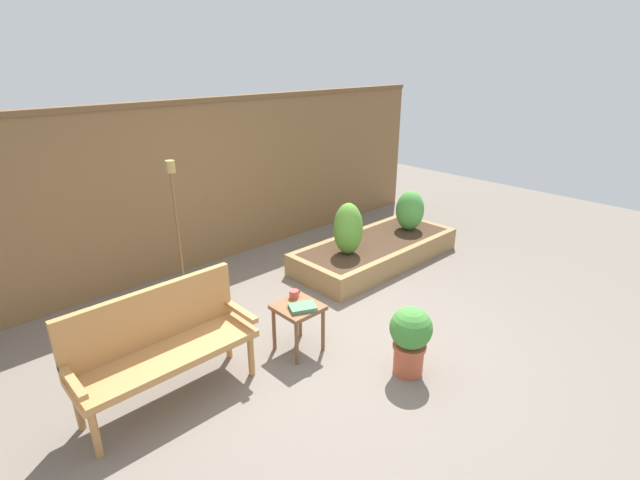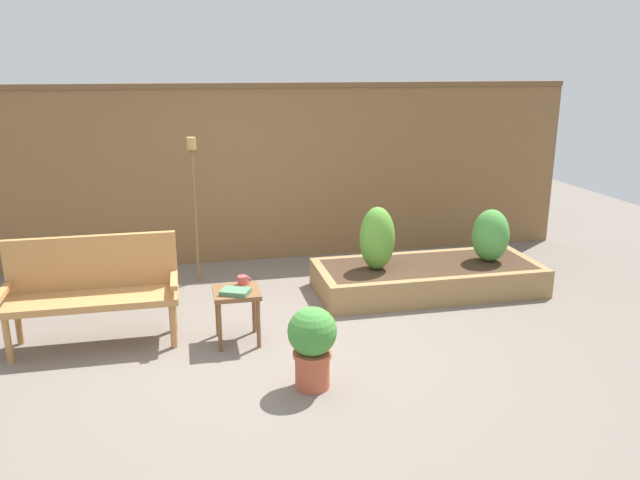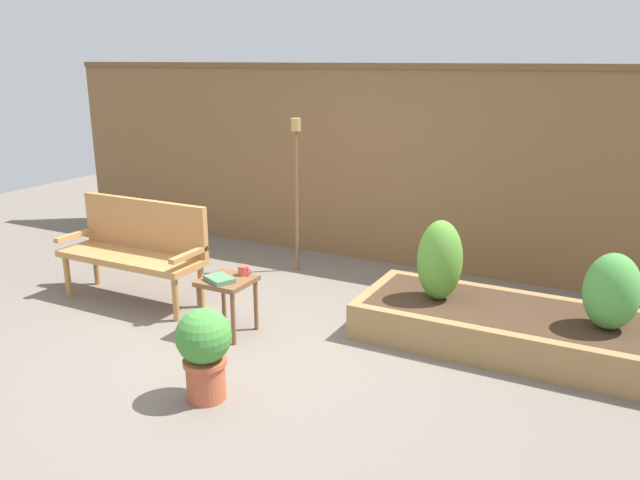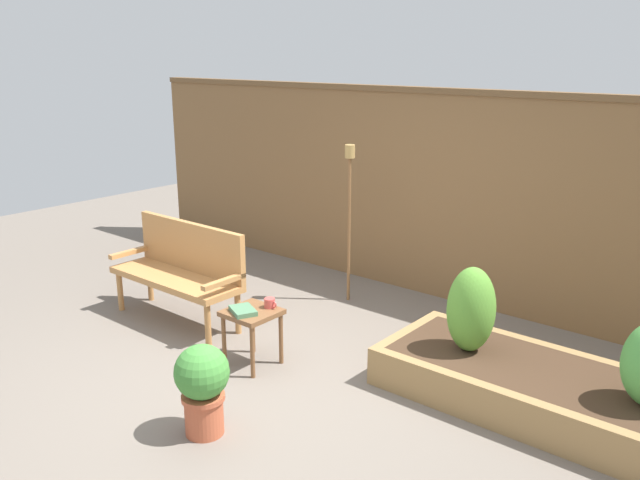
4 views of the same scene
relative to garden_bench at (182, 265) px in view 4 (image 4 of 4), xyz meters
name	(u,v)px [view 4 (image 4 of 4)]	position (x,y,z in m)	size (l,w,h in m)	color
ground_plane	(263,384)	(1.52, -0.47, -0.54)	(14.00, 14.00, 0.00)	#70665B
fence_back	(438,194)	(1.52, 2.13, 0.55)	(8.40, 0.14, 2.16)	brown
garden_bench	(182,265)	(0.00, 0.00, 0.00)	(1.44, 0.48, 0.94)	#B77F47
side_table	(252,320)	(1.21, -0.27, -0.15)	(0.40, 0.40, 0.48)	brown
cup_on_table	(270,303)	(1.29, -0.13, -0.03)	(0.12, 0.09, 0.08)	#CC4C47
book_on_table	(243,311)	(1.20, -0.36, -0.05)	(0.24, 0.17, 0.04)	#4C7A56
potted_boxwood	(202,384)	(1.69, -1.21, -0.18)	(0.37, 0.37, 0.64)	#B75638
raised_planter_bed	(543,390)	(3.34, 0.56, -0.39)	(2.40, 1.00, 0.30)	#997547
shrub_near_bench	(471,309)	(2.74, 0.54, 0.09)	(0.37, 0.37, 0.67)	brown
tiki_torch	(349,195)	(0.92, 1.40, 0.57)	(0.10, 0.10, 1.62)	brown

